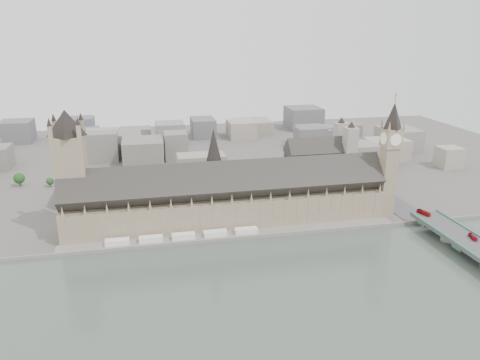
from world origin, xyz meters
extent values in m
plane|color=#595651|center=(0.00, 0.00, 0.00)|extent=(900.00, 900.00, 0.00)
cube|color=gray|center=(0.00, -15.00, 1.50)|extent=(600.00, 1.50, 3.00)
cube|color=gray|center=(0.00, -7.50, 1.00)|extent=(270.00, 15.00, 2.00)
cube|color=white|center=(-90.00, -7.00, 4.00)|extent=(18.00, 7.00, 4.00)
cube|color=white|center=(-65.00, -7.00, 4.00)|extent=(18.00, 7.00, 4.00)
cube|color=white|center=(-40.00, -7.00, 4.00)|extent=(18.00, 7.00, 4.00)
cube|color=white|center=(-15.00, -7.00, 4.00)|extent=(18.00, 7.00, 4.00)
cube|color=white|center=(10.00, -7.00, 4.00)|extent=(18.00, 7.00, 4.00)
cube|color=gray|center=(0.00, 20.00, 12.50)|extent=(265.00, 40.00, 25.00)
cube|color=#2A2825|center=(0.00, 20.00, 35.08)|extent=(265.00, 40.73, 40.73)
cube|color=gray|center=(138.00, 8.00, 31.00)|extent=(12.00, 12.00, 62.00)
cube|color=gray|center=(138.00, 8.00, 70.00)|extent=(14.00, 14.00, 16.00)
cylinder|color=white|center=(145.20, 8.00, 70.00)|extent=(0.60, 10.00, 10.00)
cylinder|color=white|center=(130.80, 8.00, 70.00)|extent=(0.60, 10.00, 10.00)
cylinder|color=white|center=(138.00, 15.20, 70.00)|extent=(10.00, 0.60, 10.00)
cylinder|color=white|center=(138.00, 0.80, 70.00)|extent=(10.00, 0.60, 10.00)
cone|color=black|center=(138.00, 8.00, 89.00)|extent=(17.00, 17.00, 22.00)
cylinder|color=gold|center=(138.00, 8.00, 103.00)|extent=(1.00, 1.00, 6.00)
sphere|color=gold|center=(138.00, 8.00, 106.50)|extent=(2.00, 2.00, 2.00)
cone|color=gray|center=(144.50, 14.50, 82.00)|extent=(2.40, 2.40, 8.00)
cone|color=gray|center=(131.50, 14.50, 82.00)|extent=(2.40, 2.40, 8.00)
cone|color=gray|center=(144.50, 1.50, 82.00)|extent=(2.40, 2.40, 8.00)
cone|color=gray|center=(131.50, 1.50, 82.00)|extent=(2.40, 2.40, 8.00)
cube|color=gray|center=(-122.00, 26.00, 40.00)|extent=(23.00, 23.00, 80.00)
cone|color=black|center=(-122.00, 26.00, 90.00)|extent=(30.00, 30.00, 20.00)
cylinder|color=gray|center=(-10.00, 26.00, 43.00)|extent=(12.00, 12.00, 20.00)
cone|color=black|center=(-10.00, 26.00, 67.00)|extent=(13.00, 13.00, 28.00)
cube|color=gray|center=(105.00, 95.00, 17.00)|extent=(60.00, 28.00, 34.00)
cube|color=#2A2825|center=(105.00, 95.00, 39.00)|extent=(60.00, 28.28, 28.28)
cube|color=gray|center=(137.00, 107.00, 32.00)|extent=(12.00, 12.00, 64.00)
cube|color=gray|center=(137.00, 83.00, 32.00)|extent=(12.00, 12.00, 64.00)
imported|color=#AD1317|center=(158.14, -19.62, 11.97)|extent=(6.49, 12.68, 3.45)
imported|color=maroon|center=(166.79, -69.42, 11.71)|extent=(4.90, 10.77, 2.92)
imported|color=gray|center=(166.38, 45.57, 10.95)|extent=(3.02, 5.16, 1.40)
camera|label=1|loc=(-65.87, -340.40, 157.90)|focal=35.00mm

